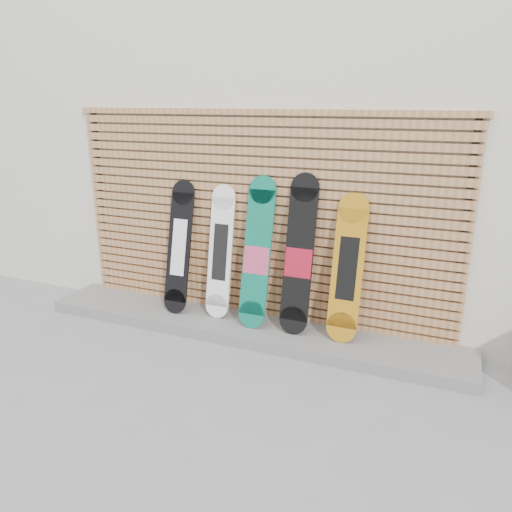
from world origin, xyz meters
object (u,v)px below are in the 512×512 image
Objects in this scene: snowboard_0 at (179,247)px; snowboard_2 at (257,254)px; snowboard_3 at (299,256)px; snowboard_4 at (348,269)px; snowboard_1 at (220,252)px.

snowboard_2 is (0.93, -0.01, 0.04)m from snowboard_0.
snowboard_0 is at bearing -179.82° from snowboard_3.
snowboard_0 is at bearing -179.59° from snowboard_4.
snowboard_3 is at bearing -178.93° from snowboard_4.
snowboard_0 is 1.01× the size of snowboard_1.
snowboard_4 is (1.86, 0.01, -0.00)m from snowboard_0.
snowboard_4 is at bearing 0.41° from snowboard_0.
snowboard_3 reaches higher than snowboard_2.
snowboard_1 is at bearing 177.86° from snowboard_3.
snowboard_0 reaches higher than snowboard_1.
snowboard_2 is at bearing -178.09° from snowboard_3.
snowboard_3 is (1.37, 0.00, 0.07)m from snowboard_0.
snowboard_0 is 0.93× the size of snowboard_2.
snowboard_3 reaches higher than snowboard_0.
snowboard_3 is 0.49m from snowboard_4.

